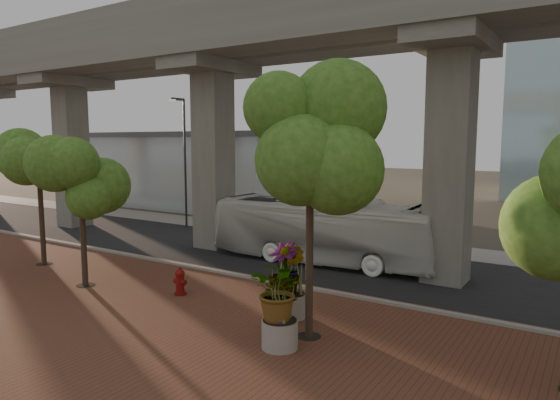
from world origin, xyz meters
The scene contains 16 objects.
ground centered at (0.00, 0.00, 0.00)m, with size 160.00×160.00×0.00m, color #3B352B.
brick_plaza centered at (0.00, -8.00, 0.03)m, with size 70.00×13.00×0.06m, color brown.
asphalt_road centered at (0.00, 2.00, 0.02)m, with size 90.00×8.00×0.04m, color black.
curb_strip centered at (0.00, -2.00, 0.08)m, with size 70.00×0.25×0.16m, color gray.
far_sidewalk centered at (0.00, 7.50, 0.03)m, with size 90.00×3.00×0.06m, color gray.
transit_viaduct centered at (0.00, 2.00, 7.29)m, with size 72.00×5.60×12.40m.
station_pavilion centered at (-20.00, 16.00, 3.22)m, with size 23.00×13.00×6.30m.
transit_bus centered at (0.45, 2.03, 1.49)m, with size 2.51×10.68×2.98m, color silver.
fire_hydrant centered at (-1.59, -5.10, 0.54)m, with size 0.50×0.45×1.00m.
planter_front centered at (4.00, -7.07, 1.52)m, with size 2.19×2.19×2.41m.
planter_right centered at (2.99, -5.28, 1.55)m, with size 2.30×2.30×2.45m.
planter_left centered at (3.00, -4.90, 1.52)m, with size 2.19×2.19×2.41m.
street_tree_far_west centered at (-9.97, -5.18, 5.22)m, with size 4.06×4.06×7.03m.
street_tree_near_west centered at (-5.50, -6.25, 4.05)m, with size 3.41×3.41×5.56m.
street_tree_near_east centered at (4.27, -5.96, 5.51)m, with size 4.08×4.08×7.34m.
streetlamp_west centered at (-11.35, 5.39, 4.79)m, with size 0.41×1.19×8.20m.
Camera 1 is at (11.03, -17.89, 5.63)m, focal length 32.00 mm.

